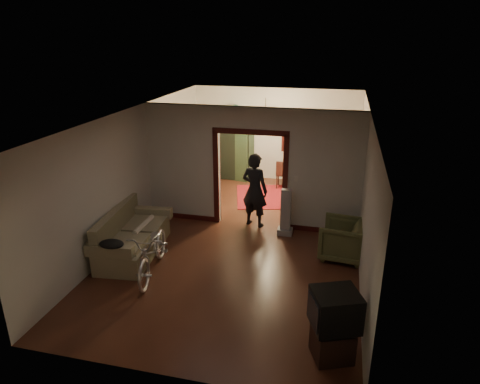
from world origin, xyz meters
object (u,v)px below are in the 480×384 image
(desk, at_px, (309,174))
(person, at_px, (255,190))
(sofa, at_px, (133,233))
(bicycle, at_px, (153,251))
(locker, at_px, (236,147))
(armchair, at_px, (342,240))

(desk, bearing_deg, person, -103.60)
(sofa, xyz_separation_m, desk, (3.15, 5.01, -0.08))
(bicycle, bearing_deg, sofa, 129.85)
(locker, relative_size, desk, 1.94)
(armchair, bearing_deg, bicycle, -60.57)
(bicycle, height_order, locker, locker)
(bicycle, height_order, armchair, bicycle)
(sofa, relative_size, person, 1.15)
(sofa, bearing_deg, locker, 75.23)
(sofa, relative_size, bicycle, 1.13)
(person, distance_m, locker, 3.56)
(locker, distance_m, desk, 2.40)
(armchair, xyz_separation_m, locker, (-3.34, 4.44, 0.61))
(armchair, xyz_separation_m, person, (-2.05, 1.12, 0.48))
(person, bearing_deg, armchair, 168.36)
(person, xyz_separation_m, locker, (-1.29, 3.32, 0.12))
(sofa, bearing_deg, desk, 52.21)
(armchair, distance_m, desk, 4.30)
(sofa, xyz_separation_m, locker, (0.84, 5.28, 0.54))
(person, height_order, locker, locker)
(sofa, distance_m, bicycle, 0.95)
(sofa, height_order, bicycle, bicycle)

